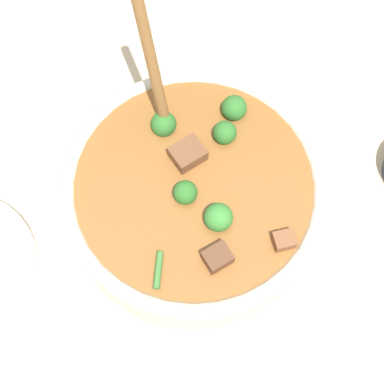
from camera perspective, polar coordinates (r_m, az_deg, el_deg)
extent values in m
plane|color=#C6B293|center=(0.65, 0.00, -1.87)|extent=(4.00, 4.00, 0.00)
cylinder|color=beige|center=(0.61, 0.00, -0.56)|extent=(0.29, 0.29, 0.08)
torus|color=beige|center=(0.58, 0.00, 0.90)|extent=(0.29, 0.29, 0.02)
cylinder|color=brown|center=(0.59, 0.00, 0.14)|extent=(0.27, 0.27, 0.04)
sphere|color=#2D6B28|center=(0.59, 3.33, 6.35)|extent=(0.03, 0.03, 0.03)
cylinder|color=#6B9956|center=(0.61, 3.23, 5.46)|extent=(0.01, 0.01, 0.01)
sphere|color=#387F33|center=(0.55, 2.64, -2.70)|extent=(0.03, 0.03, 0.03)
cylinder|color=#6B9956|center=(0.57, 2.55, -3.46)|extent=(0.01, 0.01, 0.01)
sphere|color=#2D6B28|center=(0.60, -3.23, 7.25)|extent=(0.03, 0.03, 0.03)
cylinder|color=#6B9956|center=(0.62, -3.13, 6.28)|extent=(0.01, 0.01, 0.01)
sphere|color=#2D6B28|center=(0.56, -0.92, -0.04)|extent=(0.03, 0.03, 0.03)
cylinder|color=#6B9956|center=(0.58, -0.89, -0.77)|extent=(0.01, 0.01, 0.01)
sphere|color=#2D6B28|center=(0.61, 4.34, 8.92)|extent=(0.03, 0.03, 0.03)
cylinder|color=#6B9956|center=(0.63, 4.21, 7.91)|extent=(0.01, 0.01, 0.01)
cube|color=brown|center=(0.54, 2.52, -7.02)|extent=(0.03, 0.03, 0.02)
cube|color=brown|center=(0.58, -0.64, 3.91)|extent=(0.05, 0.04, 0.03)
cube|color=brown|center=(0.55, 9.58, -5.12)|extent=(0.03, 0.02, 0.02)
cylinder|color=#3D7533|center=(0.54, -3.83, -8.31)|extent=(0.01, 0.04, 0.01)
ellipsoid|color=brown|center=(0.61, -2.80, 6.55)|extent=(0.04, 0.03, 0.01)
cylinder|color=brown|center=(0.55, -4.74, 14.54)|extent=(0.04, 0.08, 0.20)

